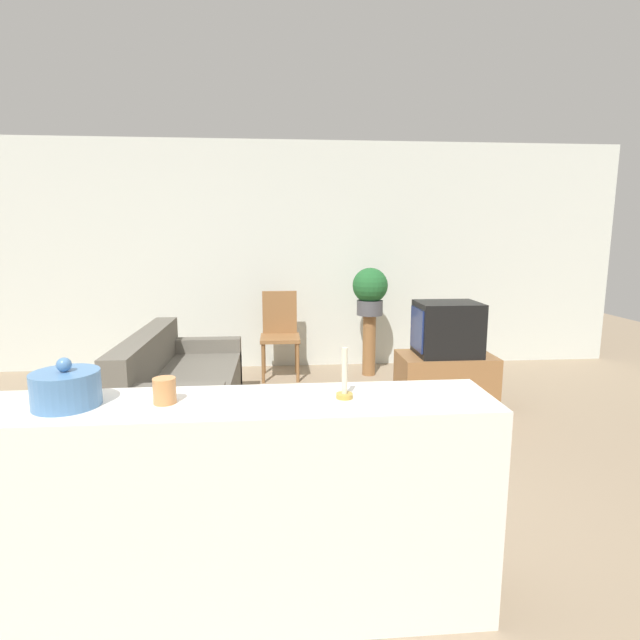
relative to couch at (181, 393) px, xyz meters
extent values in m
plane|color=gray|center=(0.54, -1.48, -0.30)|extent=(14.00, 14.00, 0.00)
cube|color=silver|center=(0.54, 1.95, 1.05)|extent=(9.00, 0.06, 2.70)
cube|color=#605B51|center=(0.04, 0.00, -0.06)|extent=(0.82, 1.71, 0.47)
cube|color=#605B51|center=(-0.27, 0.00, 0.34)|extent=(0.20, 1.71, 0.34)
cube|color=#605B51|center=(0.04, -0.77, 0.01)|extent=(0.82, 0.16, 0.60)
cube|color=#605B51|center=(0.04, 0.77, 0.01)|extent=(0.82, 0.16, 0.60)
cube|color=olive|center=(2.37, 0.25, -0.04)|extent=(0.86, 0.52, 0.52)
cube|color=black|center=(2.37, 0.25, 0.47)|extent=(0.56, 0.46, 0.49)
cube|color=navy|center=(2.09, 0.25, 0.47)|extent=(0.02, 0.38, 0.38)
cube|color=olive|center=(0.85, 1.40, 0.16)|extent=(0.44, 0.44, 0.04)
cube|color=olive|center=(0.85, 1.60, 0.43)|extent=(0.40, 0.04, 0.49)
cylinder|color=olive|center=(0.66, 1.21, -0.08)|extent=(0.04, 0.04, 0.44)
cylinder|color=olive|center=(1.04, 1.21, -0.08)|extent=(0.04, 0.04, 0.44)
cylinder|color=olive|center=(0.66, 1.59, -0.08)|extent=(0.04, 0.04, 0.44)
cylinder|color=olive|center=(1.04, 1.59, -0.08)|extent=(0.04, 0.04, 0.44)
cylinder|color=olive|center=(1.87, 1.43, 0.06)|extent=(0.15, 0.15, 0.71)
cylinder|color=#4C4C51|center=(1.87, 1.43, 0.50)|extent=(0.29, 0.29, 0.17)
sphere|color=#23602D|center=(1.87, 1.43, 0.75)|extent=(0.40, 0.40, 0.40)
cube|color=white|center=(0.54, -2.16, 0.18)|extent=(2.36, 0.44, 0.95)
cylinder|color=#4C7AAD|center=(-0.01, -2.16, 0.73)|extent=(0.26, 0.26, 0.14)
sphere|color=#4C7AAD|center=(-0.01, -2.16, 0.83)|extent=(0.06, 0.06, 0.06)
cylinder|color=#C6844C|center=(0.37, -2.16, 0.71)|extent=(0.09, 0.09, 0.10)
cylinder|color=#B7933D|center=(1.10, -2.16, 0.67)|extent=(0.07, 0.07, 0.02)
cylinder|color=beige|center=(1.10, -2.16, 0.78)|extent=(0.02, 0.02, 0.20)
camera|label=1|loc=(0.83, -4.12, 1.33)|focal=28.00mm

